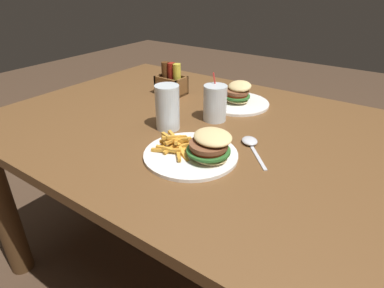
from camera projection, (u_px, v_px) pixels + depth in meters
ground_plane at (217, 279)px, 1.38m from camera, size 8.00×8.00×0.00m
dining_table at (223, 163)px, 1.10m from camera, size 1.63×1.02×0.71m
meal_plate_near at (199, 150)px, 0.88m from camera, size 0.27×0.27×0.09m
beer_glass at (168, 109)px, 1.04m from camera, size 0.08×0.08×0.15m
juice_glass at (215, 104)px, 1.10m from camera, size 0.08×0.08×0.16m
spoon at (250, 142)px, 0.97m from camera, size 0.14×0.16×0.02m
meal_plate_far at (237, 98)px, 1.25m from camera, size 0.25×0.25×0.09m
condiment_caddy at (171, 82)px, 1.35m from camera, size 0.12×0.08×0.13m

